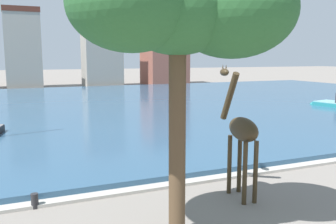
% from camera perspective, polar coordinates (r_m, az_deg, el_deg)
% --- Properties ---
extents(harbor_water, '(89.75, 45.63, 0.34)m').
position_cam_1_polar(harbor_water, '(36.33, -11.85, 0.90)').
color(harbor_water, '#2D5170').
rests_on(harbor_water, ground).
extents(quay_edge_coping, '(89.75, 0.50, 0.12)m').
position_cam_1_polar(quay_edge_coping, '(14.88, 5.91, -10.50)').
color(quay_edge_coping, '#ADA89E').
rests_on(quay_edge_coping, ground).
extents(giraffe_statue, '(0.76, 2.67, 4.65)m').
position_cam_1_polar(giraffe_statue, '(12.89, 11.39, -2.95)').
color(giraffe_statue, '#382B19').
rests_on(giraffe_statue, ground).
extents(shade_tree, '(5.95, 3.59, 7.39)m').
position_cam_1_polar(shade_tree, '(9.59, 2.77, 15.69)').
color(shade_tree, brown).
rests_on(shade_tree, ground).
extents(mooring_bollard, '(0.24, 0.24, 0.50)m').
position_cam_1_polar(mooring_bollard, '(13.02, -20.17, -12.95)').
color(mooring_bollard, '#232326').
rests_on(mooring_bollard, ground).
extents(townhouse_tall_gabled, '(5.34, 7.12, 12.39)m').
position_cam_1_polar(townhouse_tall_gabled, '(62.55, -21.81, 9.18)').
color(townhouse_tall_gabled, gray).
rests_on(townhouse_tall_gabled, ground).
extents(townhouse_wide_warehouse, '(6.26, 5.38, 11.89)m').
position_cam_1_polar(townhouse_wide_warehouse, '(63.07, -10.35, 9.41)').
color(townhouse_wide_warehouse, gray).
rests_on(townhouse_wide_warehouse, ground).
extents(townhouse_narrow_midrow, '(7.16, 7.00, 11.78)m').
position_cam_1_polar(townhouse_narrow_midrow, '(66.12, -0.58, 9.45)').
color(townhouse_narrow_midrow, '#8E5142').
rests_on(townhouse_narrow_midrow, ground).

